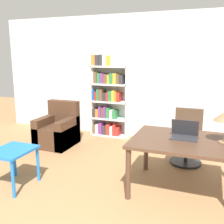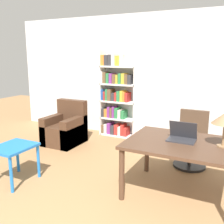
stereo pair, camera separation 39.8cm
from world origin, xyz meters
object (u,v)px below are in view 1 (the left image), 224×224
(side_table_blue, at_px, (13,156))
(laptop, at_px, (184,134))
(office_chair, at_px, (187,139))
(desk, at_px, (186,146))
(armchair, at_px, (58,131))
(bookshelf, at_px, (108,96))

(side_table_blue, bearing_deg, laptop, 19.96)
(laptop, bearing_deg, office_chair, 91.84)
(desk, relative_size, office_chair, 1.52)
(laptop, distance_m, side_table_blue, 2.38)
(side_table_blue, bearing_deg, desk, 17.99)
(desk, distance_m, laptop, 0.16)
(desk, bearing_deg, side_table_blue, -162.01)
(laptop, bearing_deg, side_table_blue, -160.04)
(desk, xyz_separation_m, office_chair, (-0.06, 1.03, -0.23))
(office_chair, height_order, side_table_blue, office_chair)
(armchair, bearing_deg, laptop, -19.68)
(laptop, xyz_separation_m, armchair, (-2.61, 0.93, -0.49))
(armchair, xyz_separation_m, bookshelf, (0.73, 0.97, 0.63))
(office_chair, distance_m, side_table_blue, 2.81)
(laptop, distance_m, bookshelf, 2.68)
(armchair, height_order, bookshelf, bookshelf)
(laptop, xyz_separation_m, side_table_blue, (-2.22, -0.81, -0.33))
(desk, height_order, office_chair, office_chair)
(laptop, relative_size, armchair, 0.40)
(bookshelf, bearing_deg, laptop, -45.35)
(office_chair, bearing_deg, armchair, -179.44)
(desk, height_order, laptop, laptop)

